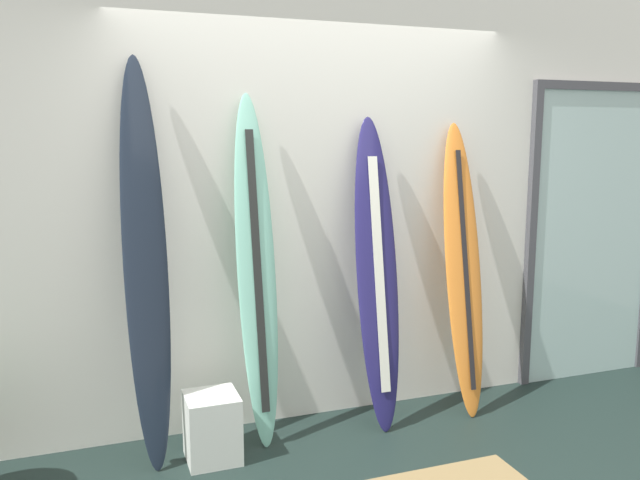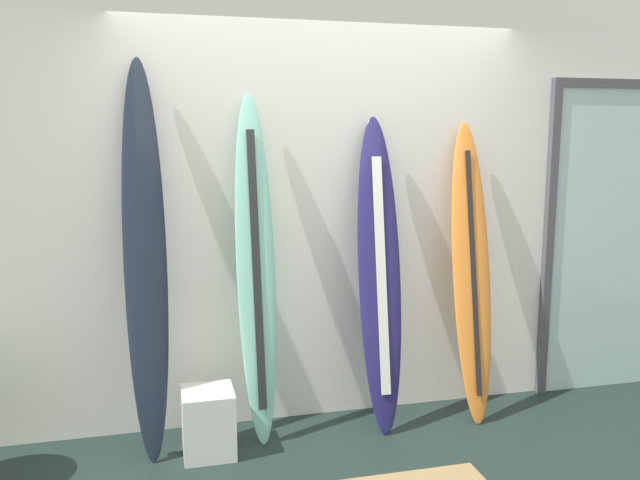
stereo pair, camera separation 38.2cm
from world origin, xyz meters
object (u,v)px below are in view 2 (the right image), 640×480
object	(u,v)px
surfboard_navy	(379,275)
display_block_left	(208,422)
glass_door	(616,233)
surfboard_charcoal	(145,263)
surfboard_seafoam	(256,270)
surfboard_sunset	(471,273)

from	to	relation	value
surfboard_navy	display_block_left	distance (m)	1.33
surfboard_navy	glass_door	xyz separation A→B (m)	(1.85, 0.22, 0.16)
surfboard_charcoal	surfboard_seafoam	distance (m)	0.63
surfboard_charcoal	surfboard_seafoam	xyz separation A→B (m)	(0.63, 0.03, -0.08)
surfboard_navy	surfboard_sunset	distance (m)	0.62
surfboard_navy	surfboard_sunset	size ratio (longest dim) A/B	1.02
surfboard_charcoal	surfboard_sunset	bearing A→B (deg)	0.03
surfboard_sunset	display_block_left	size ratio (longest dim) A/B	4.98
surfboard_charcoal	surfboard_navy	xyz separation A→B (m)	(1.39, -0.00, -0.14)
surfboard_sunset	glass_door	xyz separation A→B (m)	(1.23, 0.21, 0.18)
surfboard_seafoam	display_block_left	bearing A→B (deg)	-150.83
surfboard_sunset	surfboard_charcoal	bearing A→B (deg)	-179.97
surfboard_navy	glass_door	size ratio (longest dim) A/B	0.88
surfboard_charcoal	surfboard_navy	size ratio (longest dim) A/B	1.16
surfboard_navy	surfboard_sunset	xyz separation A→B (m)	(0.62, 0.00, -0.02)
surfboard_navy	display_block_left	world-z (taller)	surfboard_navy
surfboard_charcoal	surfboard_navy	bearing A→B (deg)	-0.06
glass_door	surfboard_charcoal	bearing A→B (deg)	-176.19
surfboard_navy	surfboard_seafoam	bearing A→B (deg)	177.48
glass_door	surfboard_seafoam	bearing A→B (deg)	-175.98
surfboard_seafoam	surfboard_navy	xyz separation A→B (m)	(0.76, -0.03, -0.06)
display_block_left	surfboard_seafoam	bearing A→B (deg)	29.17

